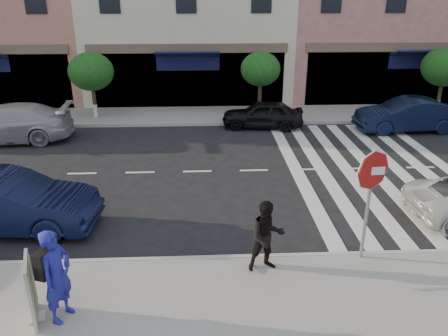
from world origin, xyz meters
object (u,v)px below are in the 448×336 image
car_far_left (7,124)px  car_far_right (407,115)px  photographer (57,276)px  poster_board (32,291)px  walker (267,236)px  car_near_mid (5,203)px  car_far_mid (263,114)px  stop_sign (371,182)px

car_far_left → car_far_right: car_far_left is taller
photographer → poster_board: 0.58m
car_far_left → walker: bearing=40.8°
car_near_mid → car_far_left: 7.94m
car_near_mid → car_far_right: size_ratio=1.05×
poster_board → walker: bearing=-1.8°
car_far_right → car_near_mid: bearing=-62.5°
car_far_right → poster_board: bearing=-48.2°
car_far_left → car_far_mid: bearing=93.8°
poster_board → car_near_mid: 4.19m
poster_board → car_near_mid: bearing=99.5°
stop_sign → car_far_mid: (-0.93, 10.77, -1.46)m
poster_board → stop_sign: bearing=-4.6°
car_near_mid → photographer: bearing=-142.2°
walker → car_near_mid: 6.94m
walker → car_far_left: (-9.50, 9.67, -0.21)m
car_near_mid → car_far_right: bearing=-57.0°
poster_board → car_far_mid: 13.82m
car_far_mid → car_far_right: 6.40m
photographer → walker: 4.29m
poster_board → car_far_left: car_far_left is taller
stop_sign → car_far_mid: bearing=91.4°
poster_board → car_far_right: (12.26, 11.67, -0.05)m
car_near_mid → stop_sign: bearing=-98.8°
stop_sign → car_near_mid: bearing=163.9°
photographer → car_far_right: photographer is taller
poster_board → car_far_right: car_far_right is taller
car_far_mid → walker: bearing=0.1°
stop_sign → walker: 2.56m
car_far_mid → car_near_mid: bearing=-34.9°
poster_board → car_far_right: size_ratio=0.29×
photographer → car_near_mid: bearing=54.7°
walker → car_near_mid: size_ratio=0.35×
poster_board → car_far_mid: poster_board is taller
photographer → stop_sign: bearing=-54.4°
poster_board → car_far_mid: (5.91, 12.49, -0.16)m
car_near_mid → car_far_left: (-2.96, 7.37, -0.01)m
walker → car_far_right: bearing=41.7°
photographer → car_far_left: bearing=46.9°
photographer → walker: photographer is taller
photographer → car_far_right: 16.55m
car_near_mid → car_far_left: size_ratio=0.90×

